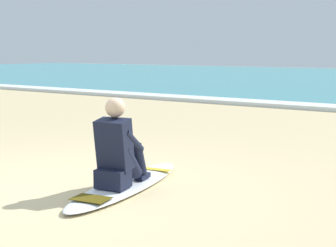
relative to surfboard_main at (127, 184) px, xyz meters
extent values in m
plane|color=#CCB584|center=(-0.57, -0.49, -0.04)|extent=(80.00, 80.00, 0.00)
cube|color=white|center=(-0.57, 8.69, 0.02)|extent=(80.00, 0.90, 0.11)
ellipsoid|color=silver|center=(0.00, 0.00, 0.00)|extent=(0.92, 2.32, 0.07)
cube|color=gold|center=(-0.11, 0.63, 0.04)|extent=(0.49, 0.18, 0.01)
cube|color=#4C400C|center=(0.13, -0.71, 0.04)|extent=(0.40, 0.30, 0.01)
cube|color=black|center=(0.05, -0.29, 0.14)|extent=(0.37, 0.32, 0.20)
cylinder|color=black|center=(-0.08, -0.13, 0.29)|extent=(0.23, 0.43, 0.43)
cylinder|color=black|center=(-0.14, 0.07, 0.26)|extent=(0.17, 0.28, 0.42)
cube|color=black|center=(-0.16, 0.13, 0.07)|extent=(0.14, 0.24, 0.05)
cylinder|color=black|center=(0.11, -0.09, 0.29)|extent=(0.23, 0.43, 0.43)
cylinder|color=black|center=(0.09, 0.11, 0.26)|extent=(0.17, 0.28, 0.42)
cube|color=black|center=(0.08, 0.18, 0.07)|extent=(0.14, 0.24, 0.05)
cube|color=black|center=(0.05, -0.25, 0.49)|extent=(0.39, 0.36, 0.57)
sphere|color=beige|center=(0.04, -0.22, 0.88)|extent=(0.21, 0.21, 0.21)
cylinder|color=black|center=(-0.12, -0.13, 0.52)|extent=(0.17, 0.41, 0.31)
cylinder|color=black|center=(0.15, -0.08, 0.52)|extent=(0.17, 0.41, 0.31)
camera|label=1|loc=(3.46, -4.16, 1.47)|focal=53.62mm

